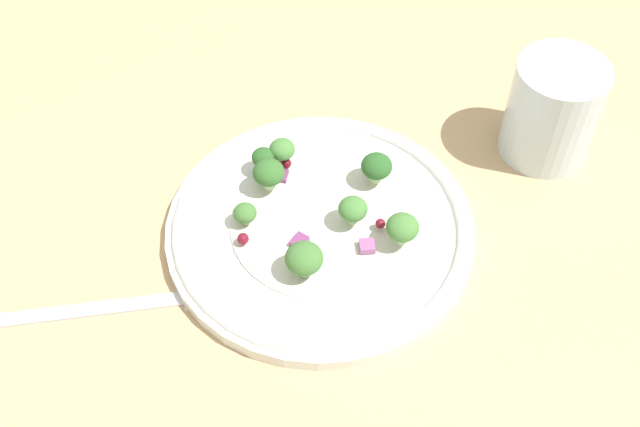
{
  "coord_description": "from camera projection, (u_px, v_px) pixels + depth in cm",
  "views": [
    {
      "loc": [
        36.84,
        6.72,
        52.28
      ],
      "look_at": [
        -2.35,
        -1.52,
        2.7
      ],
      "focal_mm": 44.45,
      "sensor_mm": 36.0,
      "label": 1
    }
  ],
  "objects": [
    {
      "name": "ground_plane",
      "position": [
        332.0,
        267.0,
        0.65
      ],
      "size": [
        180.0,
        180.0,
        2.0
      ],
      "primitive_type": "cube",
      "color": "tan"
    },
    {
      "name": "plate",
      "position": [
        320.0,
        228.0,
        0.65
      ],
      "size": [
        25.38,
        25.38,
        1.7
      ],
      "color": "white",
      "rests_on": "ground_plane"
    },
    {
      "name": "dressing_pool",
      "position": [
        320.0,
        224.0,
        0.65
      ],
      "size": [
        14.72,
        14.72,
        0.2
      ],
      "primitive_type": "cylinder",
      "color": "white",
      "rests_on": "plate"
    },
    {
      "name": "broccoli_floret_0",
      "position": [
        402.0,
        228.0,
        0.62
      ],
      "size": [
        2.63,
        2.63,
        2.66
      ],
      "color": "#9EC684",
      "rests_on": "plate"
    },
    {
      "name": "broccoli_floret_1",
      "position": [
        245.0,
        213.0,
        0.64
      ],
      "size": [
        1.92,
        1.92,
        1.95
      ],
      "color": "#9EC684",
      "rests_on": "plate"
    },
    {
      "name": "broccoli_floret_2",
      "position": [
        353.0,
        209.0,
        0.63
      ],
      "size": [
        2.38,
        2.38,
        2.41
      ],
      "color": "#8EB77A",
      "rests_on": "plate"
    },
    {
      "name": "broccoli_floret_3",
      "position": [
        304.0,
        259.0,
        0.6
      ],
      "size": [
        2.97,
        2.97,
        3.0
      ],
      "color": "#8EB77A",
      "rests_on": "plate"
    },
    {
      "name": "broccoli_floret_4",
      "position": [
        282.0,
        150.0,
        0.68
      ],
      "size": [
        2.22,
        2.22,
        2.25
      ],
      "color": "#8EB77A",
      "rests_on": "plate"
    },
    {
      "name": "broccoli_floret_5",
      "position": [
        377.0,
        167.0,
        0.66
      ],
      "size": [
        2.63,
        2.63,
        2.67
      ],
      "color": "#ADD18E",
      "rests_on": "plate"
    },
    {
      "name": "broccoli_floret_6",
      "position": [
        269.0,
        173.0,
        0.65
      ],
      "size": [
        2.66,
        2.66,
        2.69
      ],
      "color": "#ADD18E",
      "rests_on": "plate"
    },
    {
      "name": "broccoli_floret_7",
      "position": [
        263.0,
        158.0,
        0.67
      ],
      "size": [
        1.99,
        1.99,
        2.02
      ],
      "color": "#9EC684",
      "rests_on": "plate"
    },
    {
      "name": "cranberry_0",
      "position": [
        243.0,
        239.0,
        0.63
      ],
      "size": [
        0.94,
        0.94,
        0.94
      ],
      "primitive_type": "sphere",
      "color": "maroon",
      "rests_on": "plate"
    },
    {
      "name": "cranberry_1",
      "position": [
        380.0,
        224.0,
        0.64
      ],
      "size": [
        0.83,
        0.83,
        0.83
      ],
      "primitive_type": "sphere",
      "color": "maroon",
      "rests_on": "plate"
    },
    {
      "name": "cranberry_2",
      "position": [
        286.0,
        163.0,
        0.68
      ],
      "size": [
        0.88,
        0.88,
        0.88
      ],
      "primitive_type": "sphere",
      "color": "maroon",
      "rests_on": "plate"
    },
    {
      "name": "onion_bit_0",
      "position": [
        301.0,
        237.0,
        0.64
      ],
      "size": [
        1.67,
        1.51,
        0.56
      ],
      "primitive_type": "cube",
      "rotation": [
        0.0,
        0.0,
        1.21
      ],
      "color": "#843D75",
      "rests_on": "plate"
    },
    {
      "name": "onion_bit_1",
      "position": [
        280.0,
        176.0,
        0.68
      ],
      "size": [
        1.33,
        1.28,
        0.39
      ],
      "primitive_type": "cube",
      "rotation": [
        0.0,
        0.0,
        1.59
      ],
      "color": "#843D75",
      "rests_on": "plate"
    },
    {
      "name": "onion_bit_2",
      "position": [
        367.0,
        246.0,
        0.63
      ],
      "size": [
        1.52,
        1.52,
        0.56
      ],
      "primitive_type": "cube",
      "rotation": [
        0.0,
        0.0,
        1.87
      ],
      "color": "#A35B93",
      "rests_on": "plate"
    },
    {
      "name": "fork",
      "position": [
        126.0,
        304.0,
        0.61
      ],
      "size": [
        8.13,
        18.07,
        0.5
      ],
      "color": "silver",
      "rests_on": "ground_plane"
    },
    {
      "name": "water_glass",
      "position": [
        552.0,
        110.0,
        0.68
      ],
      "size": [
        7.9,
        7.9,
        9.34
      ],
      "primitive_type": "cylinder",
      "color": "silver",
      "rests_on": "ground_plane"
    }
  ]
}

